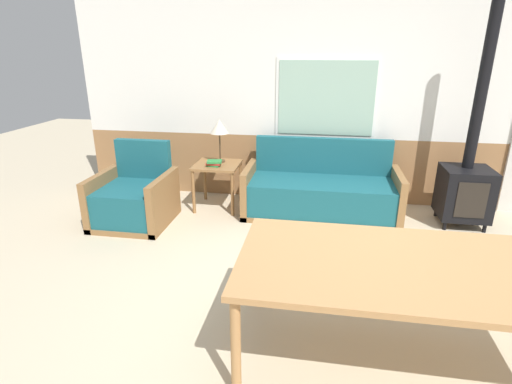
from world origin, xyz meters
TOP-DOWN VIEW (x-y plane):
  - ground_plane at (0.00, 0.00)m, footprint 16.00×16.00m
  - wall_back at (-0.01, 2.63)m, footprint 7.20×0.09m
  - couch at (-0.34, 2.08)m, footprint 1.86×0.79m
  - armchair at (-2.49, 1.48)m, footprint 0.83×0.83m
  - side_table at (-1.65, 2.10)m, footprint 0.55×0.55m
  - table_lamp at (-1.63, 2.19)m, footprint 0.23×0.23m
  - book_stack at (-1.66, 1.99)m, footprint 0.20×0.17m
  - dining_table at (0.19, -0.33)m, footprint 2.06×1.04m
  - wood_stove at (1.28, 2.06)m, footprint 0.53×0.51m

SIDE VIEW (x-z plane):
  - ground_plane at x=0.00m, z-range 0.00..0.00m
  - couch at x=-0.34m, z-range -0.17..0.72m
  - armchair at x=-2.49m, z-range -0.18..0.73m
  - side_table at x=-1.65m, z-range 0.19..0.78m
  - wood_stove at x=1.28m, z-range -0.65..1.75m
  - book_stack at x=-1.66m, z-range 0.58..0.65m
  - dining_table at x=0.19m, z-range 0.30..1.02m
  - table_lamp at x=-1.63m, z-range 0.75..1.29m
  - wall_back at x=-0.01m, z-range 0.00..2.70m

